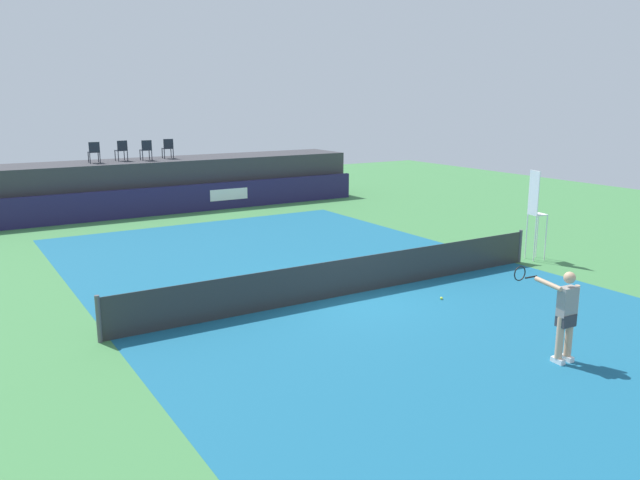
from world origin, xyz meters
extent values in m
plane|color=#3D7A42|center=(0.00, 3.00, 0.00)|extent=(48.00, 48.00, 0.00)
cube|color=#16597A|center=(0.00, 0.00, 0.00)|extent=(12.00, 22.00, 0.00)
cube|color=#231E4C|center=(0.00, 13.50, 0.60)|extent=(18.00, 0.20, 1.20)
cube|color=white|center=(2.51, 13.39, 0.66)|extent=(1.80, 0.02, 0.50)
cube|color=#38383D|center=(0.00, 15.30, 1.10)|extent=(18.00, 2.80, 2.20)
cylinder|color=#1E232D|center=(-2.62, 15.32, 2.42)|extent=(0.04, 0.04, 0.44)
cylinder|color=#1E232D|center=(-3.02, 15.34, 2.42)|extent=(0.04, 0.04, 0.44)
cylinder|color=#1E232D|center=(-2.64, 14.91, 2.42)|extent=(0.04, 0.04, 0.44)
cylinder|color=#1E232D|center=(-3.04, 14.93, 2.42)|extent=(0.04, 0.04, 0.44)
cube|color=#1E232D|center=(-2.83, 15.13, 2.66)|extent=(0.46, 0.46, 0.03)
cube|color=#1E232D|center=(-2.84, 14.92, 2.88)|extent=(0.44, 0.05, 0.42)
cylinder|color=#1E232D|center=(-1.43, 15.65, 2.42)|extent=(0.04, 0.04, 0.44)
cylinder|color=#1E232D|center=(-1.84, 15.62, 2.42)|extent=(0.04, 0.04, 0.44)
cylinder|color=#1E232D|center=(-1.40, 15.25, 2.42)|extent=(0.04, 0.04, 0.44)
cylinder|color=#1E232D|center=(-1.80, 15.22, 2.42)|extent=(0.04, 0.04, 0.44)
cube|color=#1E232D|center=(-1.62, 15.44, 2.66)|extent=(0.48, 0.48, 0.03)
cube|color=#1E232D|center=(-1.60, 15.23, 2.88)|extent=(0.44, 0.06, 0.42)
cylinder|color=#1E232D|center=(-0.43, 15.29, 2.42)|extent=(0.04, 0.04, 0.44)
cylinder|color=#1E232D|center=(-0.83, 15.30, 2.42)|extent=(0.04, 0.04, 0.44)
cylinder|color=#1E232D|center=(-0.44, 14.89, 2.42)|extent=(0.04, 0.04, 0.44)
cylinder|color=#1E232D|center=(-0.84, 14.90, 2.42)|extent=(0.04, 0.04, 0.44)
cube|color=#1E232D|center=(-0.63, 15.10, 2.66)|extent=(0.45, 0.45, 0.03)
cube|color=#1E232D|center=(-0.64, 14.89, 2.88)|extent=(0.44, 0.03, 0.42)
cylinder|color=#1E232D|center=(0.69, 15.67, 2.42)|extent=(0.04, 0.04, 0.44)
cylinder|color=#1E232D|center=(0.29, 15.70, 2.42)|extent=(0.04, 0.04, 0.44)
cylinder|color=#1E232D|center=(0.66, 15.27, 2.42)|extent=(0.04, 0.04, 0.44)
cylinder|color=#1E232D|center=(0.26, 15.30, 2.42)|extent=(0.04, 0.04, 0.44)
cube|color=#1E232D|center=(0.48, 15.48, 2.66)|extent=(0.47, 0.47, 0.03)
cube|color=#1E232D|center=(0.46, 15.28, 2.88)|extent=(0.44, 0.06, 0.42)
cylinder|color=white|center=(7.06, -0.24, 0.70)|extent=(0.04, 0.04, 1.40)
cylinder|color=white|center=(7.13, 0.16, 0.70)|extent=(0.04, 0.04, 1.40)
cylinder|color=white|center=(6.66, -0.16, 0.70)|extent=(0.04, 0.04, 1.40)
cylinder|color=white|center=(6.74, 0.24, 0.70)|extent=(0.04, 0.04, 1.40)
cube|color=white|center=(6.90, 0.00, 1.41)|extent=(0.51, 0.51, 0.03)
cube|color=white|center=(6.69, 0.04, 2.09)|extent=(0.11, 0.44, 1.33)
cube|color=#2D2D2D|center=(0.00, 0.00, 0.47)|extent=(12.40, 0.02, 0.95)
cylinder|color=#4C4C51|center=(-6.20, 0.00, 0.50)|extent=(0.10, 0.10, 1.00)
cylinder|color=#4C4C51|center=(6.20, 0.00, 0.50)|extent=(0.10, 0.10, 1.00)
cube|color=white|center=(1.16, -5.61, 0.05)|extent=(0.13, 0.27, 0.10)
cylinder|color=tan|center=(1.16, -5.61, 0.51)|extent=(0.14, 0.14, 0.82)
cube|color=white|center=(0.93, -5.60, 0.05)|extent=(0.13, 0.27, 0.10)
cylinder|color=tan|center=(0.93, -5.60, 0.51)|extent=(0.14, 0.14, 0.82)
cube|color=#333338|center=(1.04, -5.61, 0.84)|extent=(0.35, 0.24, 0.24)
cube|color=gray|center=(1.04, -5.61, 1.20)|extent=(0.37, 0.22, 0.56)
sphere|color=tan|center=(1.04, -5.61, 1.66)|extent=(0.22, 0.22, 0.22)
cylinder|color=tan|center=(1.28, -5.62, 1.18)|extent=(0.09, 0.09, 0.60)
cylinder|color=tan|center=(0.82, -5.32, 1.50)|extent=(0.12, 0.61, 0.14)
cylinder|color=black|center=(0.84, -4.91, 1.53)|extent=(0.30, 0.05, 0.03)
torus|color=black|center=(0.86, -4.62, 1.53)|extent=(0.30, 0.04, 0.30)
sphere|color=#D8EA33|center=(1.68, -1.55, 0.04)|extent=(0.07, 0.07, 0.07)
camera|label=1|loc=(-8.75, -12.79, 4.90)|focal=35.66mm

